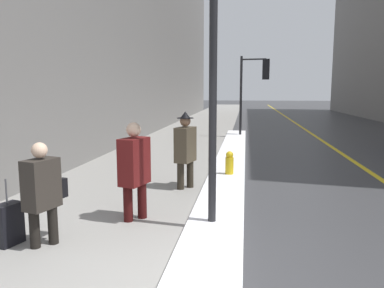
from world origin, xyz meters
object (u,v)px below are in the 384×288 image
(rolling_suitcase, at_px, (9,224))
(pedestrian_in_fedora, at_px, (186,147))
(pedestrian_nearside, at_px, (134,167))
(fire_hydrant, at_px, (229,166))
(traffic_light_near, at_px, (256,79))
(lamp_post, at_px, (213,64))
(pedestrian_with_shoulder_bag, at_px, (43,190))

(rolling_suitcase, bearing_deg, pedestrian_in_fedora, 166.05)
(pedestrian_nearside, relative_size, pedestrian_in_fedora, 0.96)
(rolling_suitcase, bearing_deg, fire_hydrant, 162.79)
(traffic_light_near, height_order, pedestrian_in_fedora, traffic_light_near)
(fire_hydrant, bearing_deg, rolling_suitcase, -123.38)
(lamp_post, relative_size, pedestrian_nearside, 2.53)
(lamp_post, height_order, pedestrian_in_fedora, lamp_post)
(fire_hydrant, bearing_deg, pedestrian_with_shoulder_bag, -118.69)
(pedestrian_with_shoulder_bag, xyz_separation_m, rolling_suitcase, (-0.51, -0.05, -0.51))
(rolling_suitcase, bearing_deg, traffic_light_near, -179.99)
(pedestrian_with_shoulder_bag, height_order, rolling_suitcase, pedestrian_with_shoulder_bag)
(lamp_post, bearing_deg, rolling_suitcase, -160.01)
(pedestrian_with_shoulder_bag, distance_m, fire_hydrant, 4.94)
(lamp_post, distance_m, pedestrian_with_shoulder_bag, 2.99)
(pedestrian_nearside, height_order, rolling_suitcase, pedestrian_nearside)
(rolling_suitcase, bearing_deg, pedestrian_nearside, 146.76)
(pedestrian_with_shoulder_bag, relative_size, fire_hydrant, 2.09)
(lamp_post, distance_m, rolling_suitcase, 3.69)
(lamp_post, xyz_separation_m, pedestrian_nearside, (-1.30, 0.24, -1.63))
(traffic_light_near, bearing_deg, pedestrian_in_fedora, -92.80)
(pedestrian_in_fedora, bearing_deg, fire_hydrant, 153.32)
(pedestrian_with_shoulder_bag, bearing_deg, rolling_suitcase, -68.78)
(traffic_light_near, relative_size, pedestrian_with_shoulder_bag, 2.52)
(lamp_post, relative_size, fire_hydrant, 5.95)
(lamp_post, xyz_separation_m, fire_hydrant, (0.12, 3.36, -2.20))
(pedestrian_nearside, height_order, fire_hydrant, pedestrian_nearside)
(traffic_light_near, bearing_deg, pedestrian_with_shoulder_bag, -96.38)
(lamp_post, height_order, fire_hydrant, lamp_post)
(pedestrian_in_fedora, bearing_deg, lamp_post, 34.75)
(lamp_post, distance_m, pedestrian_in_fedora, 2.98)
(pedestrian_with_shoulder_bag, distance_m, rolling_suitcase, 0.72)
(pedestrian_with_shoulder_bag, relative_size, rolling_suitcase, 1.54)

